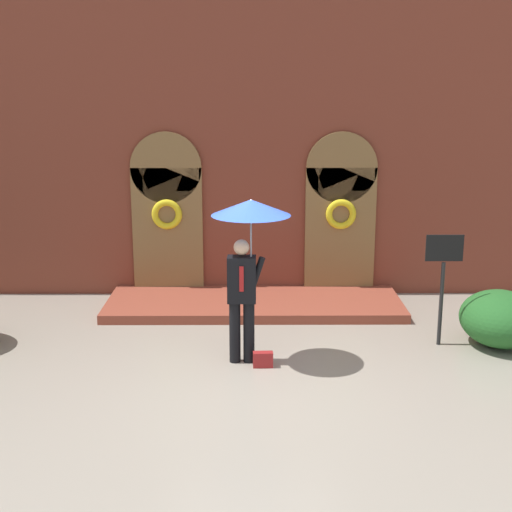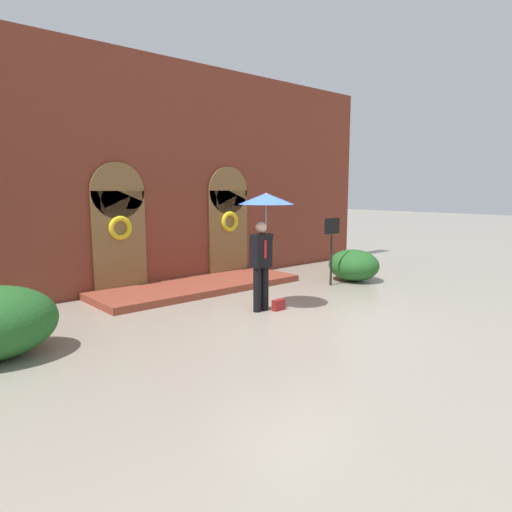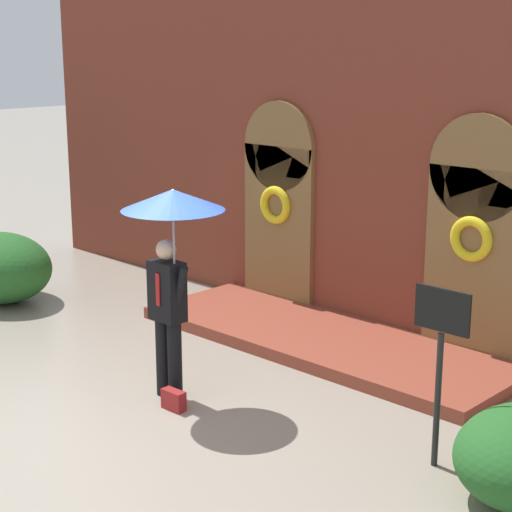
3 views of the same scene
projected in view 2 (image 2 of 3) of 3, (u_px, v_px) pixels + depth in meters
The scene contains 6 objects.
ground_plane at pixel (287, 315), 8.91m from camera, with size 80.00×80.00×0.00m, color gray.
building_facade at pixel (172, 180), 11.61m from camera, with size 14.00×2.30×5.60m.
person_with_umbrella at pixel (265, 216), 9.00m from camera, with size 1.10×1.10×2.36m.
handbag at pixel (278, 305), 9.24m from camera, with size 0.28×0.12×0.22m, color maroon.
sign_post at pixel (332, 240), 11.51m from camera, with size 0.56×0.06×1.72m.
shrub_right at pixel (354, 265), 12.21m from camera, with size 1.23×1.39×0.84m, color #235B23.
Camera 2 is at (-6.18, -6.09, 2.43)m, focal length 32.00 mm.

